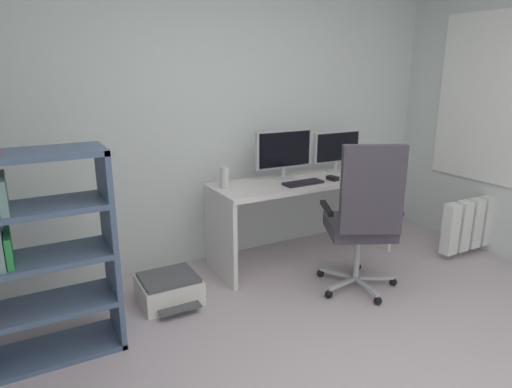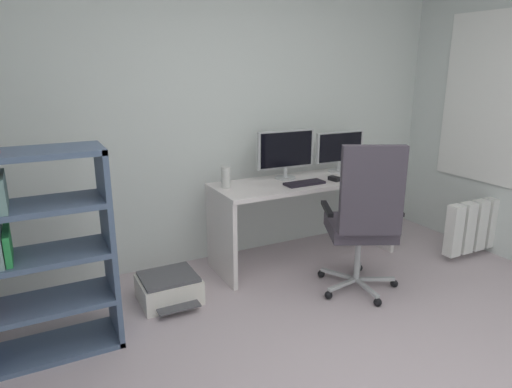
% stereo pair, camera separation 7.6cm
% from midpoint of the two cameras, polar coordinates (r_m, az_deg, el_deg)
% --- Properties ---
extents(wall_back, '(4.57, 0.10, 2.64)m').
position_cam_midpoint_polar(wall_back, '(3.86, -6.77, 10.77)').
color(wall_back, silver).
rests_on(wall_back, ground).
extents(window_pane, '(0.01, 1.22, 1.40)m').
position_cam_midpoint_polar(window_pane, '(4.46, 28.51, 10.44)').
color(window_pane, white).
extents(window_frame, '(0.02, 1.30, 1.48)m').
position_cam_midpoint_polar(window_frame, '(4.45, 28.46, 10.44)').
color(window_frame, white).
extents(desk, '(1.63, 0.56, 0.73)m').
position_cam_midpoint_polar(desk, '(3.92, 5.52, -0.72)').
color(desk, silver).
rests_on(desk, ground).
extents(monitor_main, '(0.53, 0.18, 0.41)m').
position_cam_midpoint_polar(monitor_main, '(3.85, 2.98, 5.48)').
color(monitor_main, '#B2B5B7').
rests_on(monitor_main, desk).
extents(monitor_secondary, '(0.48, 0.18, 0.37)m').
position_cam_midpoint_polar(monitor_secondary, '(4.17, 9.67, 5.71)').
color(monitor_secondary, '#B2B5B7').
rests_on(monitor_secondary, desk).
extents(keyboard, '(0.34, 0.14, 0.02)m').
position_cam_midpoint_polar(keyboard, '(3.71, 5.41, 1.41)').
color(keyboard, black).
rests_on(keyboard, desk).
extents(computer_mouse, '(0.08, 0.11, 0.03)m').
position_cam_midpoint_polar(computer_mouse, '(3.87, 9.13, 1.99)').
color(computer_mouse, black).
rests_on(computer_mouse, desk).
extents(desktop_speaker, '(0.07, 0.07, 0.17)m').
position_cam_midpoint_polar(desktop_speaker, '(3.57, -4.58, 2.10)').
color(desktop_speaker, silver).
rests_on(desktop_speaker, desk).
extents(office_chair, '(0.64, 0.67, 1.16)m').
position_cam_midpoint_polar(office_chair, '(3.33, 12.89, -2.64)').
color(office_chair, '#B7BABC').
rests_on(office_chair, ground).
extents(bookshelf, '(0.92, 0.36, 1.23)m').
position_cam_midpoint_polar(bookshelf, '(2.85, -29.78, -7.47)').
color(bookshelf, slate).
rests_on(bookshelf, ground).
extents(printer, '(0.42, 0.46, 0.20)m').
position_cam_midpoint_polar(printer, '(3.41, -11.57, -11.71)').
color(printer, silver).
rests_on(printer, ground).
extents(radiator, '(0.91, 0.10, 0.46)m').
position_cam_midpoint_polar(radiator, '(4.58, 26.06, -3.19)').
color(radiator, white).
rests_on(radiator, ground).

